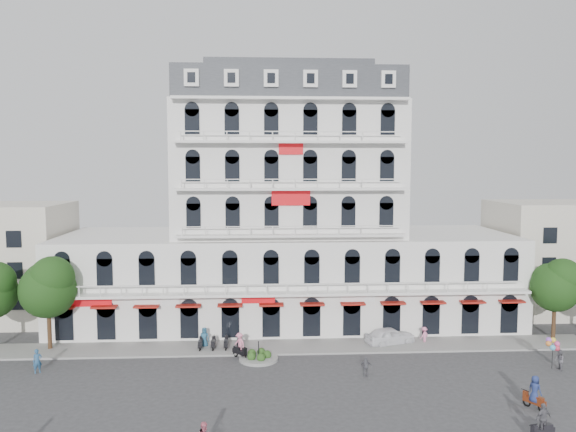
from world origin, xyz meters
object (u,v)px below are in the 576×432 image
(rider_center, at_px, (240,345))
(balloon_vendor, at_px, (557,354))
(rider_east, at_px, (535,392))
(parked_car, at_px, (390,336))
(rider_northeast, at_px, (543,422))

(rider_center, height_order, balloon_vendor, balloon_vendor)
(rider_east, relative_size, balloon_vendor, 0.93)
(parked_car, relative_size, rider_northeast, 2.03)
(parked_car, xyz_separation_m, rider_northeast, (4.69, -17.88, 0.34))
(parked_car, height_order, rider_east, rider_east)
(rider_east, height_order, rider_northeast, rider_east)
(rider_east, xyz_separation_m, rider_northeast, (-1.57, -4.09, -0.04))
(rider_east, relative_size, rider_center, 1.05)
(rider_east, height_order, balloon_vendor, balloon_vendor)
(parked_car, xyz_separation_m, rider_east, (6.26, -13.80, 0.38))
(rider_center, relative_size, balloon_vendor, 0.89)
(rider_east, relative_size, rider_northeast, 1.02)
(parked_car, distance_m, rider_center, 13.64)
(parked_car, xyz_separation_m, balloon_vendor, (11.50, -6.91, 0.51))
(parked_car, bearing_deg, rider_center, 85.52)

